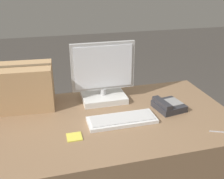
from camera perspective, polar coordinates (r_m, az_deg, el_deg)
The scene contains 6 objects.
office_desk at distance 1.88m, azimuth -3.48°, elevation -16.40°, with size 1.80×0.90×0.75m.
monitor at distance 1.85m, azimuth -1.90°, elevation 2.32°, with size 0.44×0.24×0.42m.
keyboard at distance 1.64m, azimuth 2.18°, elevation -6.59°, with size 0.43×0.16×0.03m.
desk_phone at distance 1.81m, azimuth 12.11°, elevation -3.40°, with size 0.20×0.21×0.07m.
cardboard_box at distance 1.86m, azimuth -19.07°, elevation 0.56°, with size 0.43×0.29×0.29m.
sticky_note_pad at distance 1.51m, azimuth -8.19°, elevation -10.17°, with size 0.08×0.08×0.01m.
Camera 1 is at (-0.26, -1.41, 1.59)m, focal length 42.00 mm.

